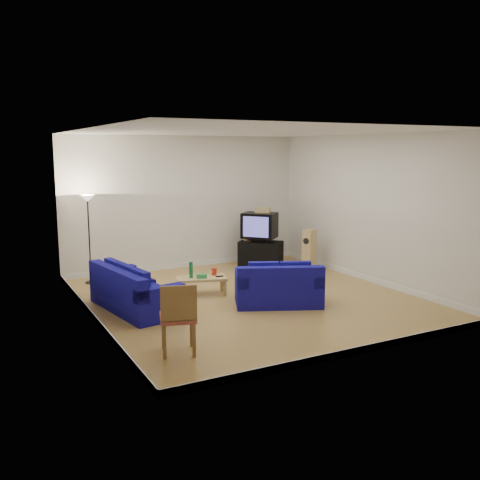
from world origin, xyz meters
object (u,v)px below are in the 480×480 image
sofa_three_seat (132,294)px  television (259,225)px  sofa_loveseat (279,289)px  coffee_table (201,280)px  tv_stand (261,254)px

sofa_three_seat → television: size_ratio=2.20×
sofa_loveseat → coffee_table: bearing=150.8°
coffee_table → television: 3.02m
coffee_table → television: bearing=36.8°
sofa_three_seat → tv_stand: bearing=109.3°
tv_stand → television: television is taller
tv_stand → television: size_ratio=1.04×
sofa_three_seat → coffee_table: 1.57m
coffee_table → sofa_three_seat: bearing=-165.9°
sofa_loveseat → television: (1.36, 3.08, 0.73)m
sofa_loveseat → television: 3.45m
sofa_loveseat → television: size_ratio=1.83×
sofa_loveseat → coffee_table: size_ratio=1.66×
coffee_table → tv_stand: tv_stand is taller
sofa_three_seat → sofa_loveseat: bearing=59.9°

